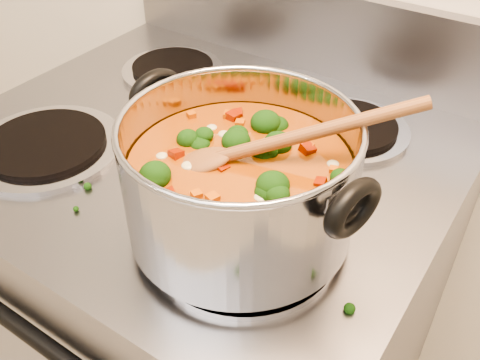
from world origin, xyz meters
name	(u,v)px	position (x,y,z in m)	size (l,w,h in m)	color
electric_range	(211,314)	(0.03, 1.16, 0.47)	(0.79, 0.71, 1.08)	gray
stockpot	(240,181)	(0.21, 1.02, 1.01)	(0.34, 0.28, 0.17)	#A0A0A7
wooden_spoon	(257,147)	(0.22, 1.03, 1.06)	(0.26, 0.19, 0.11)	brown
cooktop_crumbs	(191,206)	(0.12, 1.02, 0.92)	(0.40, 0.32, 0.01)	black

